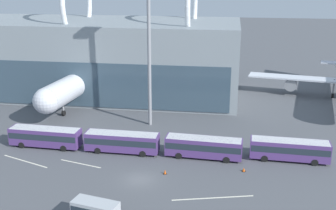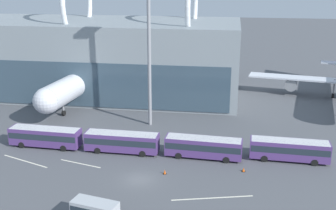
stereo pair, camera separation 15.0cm
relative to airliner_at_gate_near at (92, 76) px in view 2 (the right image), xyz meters
name	(u,v)px [view 2 (the right image)]	position (x,y,z in m)	size (l,w,h in m)	color
ground_plane	(139,180)	(18.93, -37.49, -4.71)	(440.00, 440.00, 0.00)	#515459
airliner_at_gate_near	(92,76)	(0.00, 0.00, 0.00)	(44.20, 42.72, 14.01)	silver
shuttle_bus_0	(45,136)	(1.71, -28.68, -2.87)	(11.52, 3.13, 3.11)	#56387A
shuttle_bus_1	(122,141)	(14.32, -28.92, -2.87)	(11.48, 2.93, 3.11)	#56387A
shuttle_bus_2	(203,146)	(26.93, -29.06, -2.87)	(11.57, 3.37, 3.11)	#56387A
shuttle_bus_3	(289,149)	(39.53, -28.11, -2.87)	(11.54, 3.21, 3.11)	#56387A
service_van_foreground	(95,209)	(16.17, -47.81, -3.32)	(5.56, 3.16, 2.37)	#B2B7BC
floodlight_mast	(149,29)	(16.23, -15.99, 12.71)	(2.77, 2.77, 26.52)	gray
lane_stripe_0	(25,161)	(0.93, -34.34, -4.71)	(8.85, 0.25, 0.01)	silver
lane_stripe_1	(80,164)	(9.34, -33.92, -4.71)	(6.92, 0.25, 0.01)	silver
lane_stripe_2	(205,142)	(26.80, -23.10, -4.71)	(8.24, 0.25, 0.01)	silver
lane_stripe_3	(212,198)	(28.93, -40.87, -4.71)	(10.30, 0.25, 0.01)	silver
traffic_cone_0	(165,172)	(22.05, -35.31, -4.39)	(0.46, 0.46, 0.65)	black
traffic_cone_1	(243,170)	(32.86, -32.87, -4.43)	(0.53, 0.53, 0.57)	black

